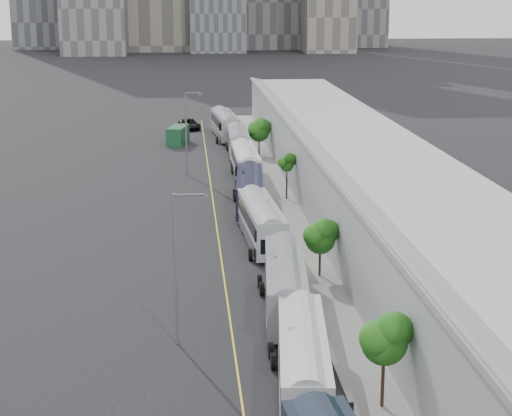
{
  "coord_description": "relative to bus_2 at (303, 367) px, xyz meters",
  "views": [
    {
      "loc": [
        -4.11,
        -7.41,
        20.62
      ],
      "look_at": [
        1.68,
        62.6,
        3.0
      ],
      "focal_mm": 60.0,
      "sensor_mm": 36.0,
      "label": 1
    }
  ],
  "objects": [
    {
      "name": "sidewalk",
      "position": [
        7.22,
        21.13,
        -1.47
      ],
      "size": [
        10.0,
        170.0,
        0.12
      ],
      "primitive_type": "cube",
      "color": "gray",
      "rests_on": "ground"
    },
    {
      "name": "bus_7",
      "position": [
        0.85,
        69.79,
        -0.05
      ],
      "size": [
        2.72,
        12.07,
        3.51
      ],
      "rotation": [
        0.0,
        0.0,
        -0.02
      ],
      "color": "gray",
      "rests_on": "ground"
    },
    {
      "name": "depot",
      "position": [
        11.21,
        21.13,
        1.98
      ],
      "size": [
        12.45,
        160.4,
        7.2
      ],
      "color": "gray",
      "rests_on": "ground"
    },
    {
      "name": "shipping_container",
      "position": [
        -7.05,
        78.54,
        -0.27
      ],
      "size": [
        3.31,
        5.78,
        2.53
      ],
      "primitive_type": "cube",
      "rotation": [
        0.0,
        0.0,
        -0.23
      ],
      "color": "#123D22",
      "rests_on": "ground"
    },
    {
      "name": "bus_6",
      "position": [
        0.78,
        54.13,
        0.04
      ],
      "size": [
        2.85,
        12.77,
        3.73
      ],
      "rotation": [
        0.0,
        0.0,
        0.01
      ],
      "color": "white",
      "rests_on": "ground"
    },
    {
      "name": "bus_8",
      "position": [
        -0.16,
        83.39,
        0.13
      ],
      "size": [
        3.8,
        13.64,
        3.93
      ],
      "rotation": [
        0.0,
        0.0,
        0.08
      ],
      "color": "#94969D",
      "rests_on": "ground"
    },
    {
      "name": "bus_2",
      "position": [
        0.0,
        0.0,
        0.0
      ],
      "size": [
        3.72,
        12.6,
        3.63
      ],
      "rotation": [
        0.0,
        0.0,
        -0.1
      ],
      "color": "#BABABC",
      "rests_on": "ground"
    },
    {
      "name": "street_lamp_near",
      "position": [
        -6.5,
        7.29,
        3.85
      ],
      "size": [
        2.04,
        0.22,
        9.37
      ],
      "color": "#59595E",
      "rests_on": "ground"
    },
    {
      "name": "street_lamp_far",
      "position": [
        -5.7,
        57.3,
        4.01
      ],
      "size": [
        2.04,
        0.22,
        9.68
      ],
      "color": "#59595E",
      "rests_on": "ground"
    },
    {
      "name": "tree_3",
      "position": [
        4.31,
        43.85,
        2.26
      ],
      "size": [
        1.41,
        1.41,
        4.58
      ],
      "color": "black",
      "rests_on": "ground"
    },
    {
      "name": "suv",
      "position": [
        -5.32,
        92.15,
        -0.73
      ],
      "size": [
        3.82,
        6.2,
        1.6
      ],
      "primitive_type": "imported",
      "rotation": [
        0.0,
        0.0,
        0.21
      ],
      "color": "black",
      "rests_on": "ground"
    },
    {
      "name": "tree_1",
      "position": [
        3.83,
        -1.98,
        2.45
      ],
      "size": [
        2.38,
        2.38,
        5.19
      ],
      "color": "black",
      "rests_on": "ground"
    },
    {
      "name": "lane_line",
      "position": [
        -3.28,
        21.13,
        -1.52
      ],
      "size": [
        0.12,
        160.0,
        0.02
      ],
      "primitive_type": "cube",
      "color": "gold",
      "rests_on": "ground"
    },
    {
      "name": "tree_2",
      "position": [
        3.88,
        19.03,
        1.77
      ],
      "size": [
        2.28,
        2.28,
        4.46
      ],
      "color": "black",
      "rests_on": "ground"
    },
    {
      "name": "bus_4",
      "position": [
        0.3,
        28.18,
        0.04
      ],
      "size": [
        3.3,
        12.88,
        3.73
      ],
      "rotation": [
        0.0,
        0.0,
        0.06
      ],
      "color": "#A2A5AC",
      "rests_on": "ground"
    },
    {
      "name": "tree_4",
      "position": [
        3.65,
        69.26,
        2.01
      ],
      "size": [
        2.74,
        2.74,
        4.92
      ],
      "color": "black",
      "rests_on": "ground"
    },
    {
      "name": "bus_3",
      "position": [
        0.47,
        12.13,
        0.05
      ],
      "size": [
        3.68,
        12.98,
        3.74
      ],
      "rotation": [
        0.0,
        0.0,
        -0.09
      ],
      "color": "slate",
      "rests_on": "ground"
    },
    {
      "name": "bus_5",
      "position": [
        0.22,
        40.33,
        0.01
      ],
      "size": [
        3.47,
        12.65,
        3.65
      ],
      "rotation": [
        0.0,
        0.0,
        -0.08
      ],
      "color": "black",
      "rests_on": "ground"
    }
  ]
}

